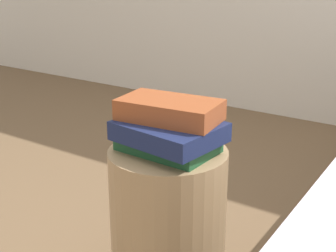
# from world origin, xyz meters

# --- Properties ---
(side_table) EXTENTS (0.34, 0.34, 0.49)m
(side_table) POSITION_xyz_m (0.00, 0.00, 0.25)
(side_table) COLOR tan
(side_table) RESTS_ON ground_plane
(book_forest) EXTENTS (0.26, 0.18, 0.04)m
(book_forest) POSITION_xyz_m (0.00, -0.00, 0.51)
(book_forest) COLOR #1E512D
(book_forest) RESTS_ON side_table
(book_navy) EXTENTS (0.28, 0.24, 0.05)m
(book_navy) POSITION_xyz_m (0.01, -0.01, 0.55)
(book_navy) COLOR #19234C
(book_navy) RESTS_ON book_forest
(book_rust) EXTENTS (0.28, 0.18, 0.06)m
(book_rust) POSITION_xyz_m (-0.00, 0.01, 0.61)
(book_rust) COLOR #994723
(book_rust) RESTS_ON book_navy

